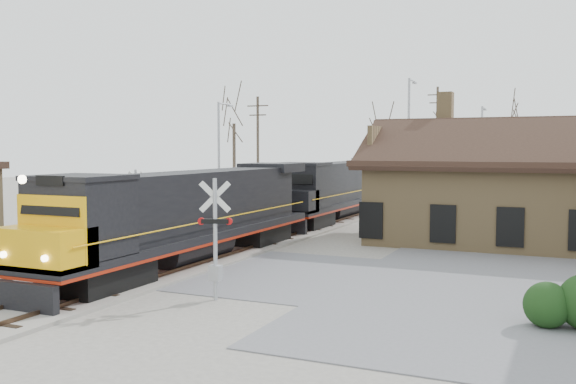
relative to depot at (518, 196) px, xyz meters
The scene contains 19 objects.
ground 17.14m from the depot, 134.97° to the right, with size 140.00×140.00×0.00m, color #A49F94.
road 17.13m from the depot, 134.97° to the right, with size 60.00×9.00×0.03m, color slate.
track_main 12.58m from the depot, 165.97° to the left, with size 3.40×90.00×0.24m.
track_siding 16.92m from the depot, 169.70° to the left, with size 3.40×90.00×0.24m.
depot is the anchor object (origin of this frame).
locomotive_lead 17.04m from the depot, 134.71° to the right, with size 2.72×18.23×4.04m.
locomotive_trailing 13.59m from the depot, 151.93° to the left, with size 2.72×18.23×3.83m.
crossbuck_near 18.49m from the depot, 114.95° to the right, with size 1.06×0.51×3.91m.
crossbuck_far 19.48m from the depot, 156.96° to the right, with size 1.07×0.28×3.75m.
hedge_a 16.08m from the depot, 82.71° to the right, with size 1.26×1.26×1.26m, color black.
streetlight_a 21.53m from the depot, 164.75° to the left, with size 0.25×2.04×8.11m.
streetlight_b 14.79m from the depot, 125.75° to the left, with size 0.25×2.04×9.85m.
streetlight_c 22.09m from the depot, 102.13° to the left, with size 0.25×2.04×8.30m.
utility_pole_a 27.93m from the depot, 145.13° to the left, with size 2.00×0.24×9.30m.
utility_pole_b 32.90m from the depot, 108.25° to the left, with size 2.00×0.24×10.96m.
tree_a 34.00m from the depot, 144.32° to the left, with size 4.77×4.77×11.68m.
tree_b 31.18m from the depot, 119.07° to the left, with size 3.84×3.84×9.41m.
tree_c 38.50m from the depot, 106.64° to the left, with size 4.72×4.72×11.57m.
tree_d 30.40m from the depot, 94.05° to the left, with size 4.28×4.28×10.49m.
Camera 1 is at (14.62, -22.29, 4.89)m, focal length 40.00 mm.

